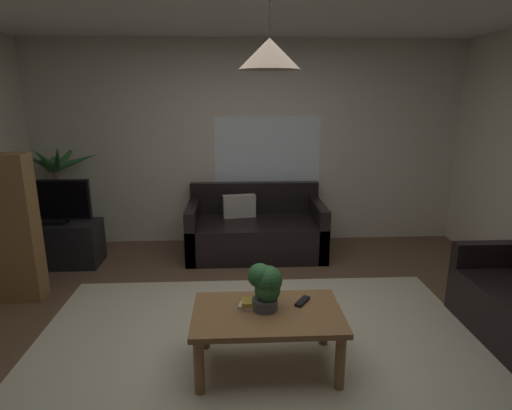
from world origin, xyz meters
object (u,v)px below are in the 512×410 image
(book_on_table_0, at_px, (250,306))
(pendant_lamp, at_px, (269,54))
(coffee_table, at_px, (267,321))
(tv_stand, at_px, (60,244))
(tv, at_px, (53,201))
(book_on_table_1, at_px, (252,302))
(potted_palm_corner, at_px, (59,197))
(couch_under_window, at_px, (255,232))
(remote_on_table_0, at_px, (302,301))
(potted_plant_on_table, at_px, (266,284))

(book_on_table_0, distance_m, pendant_lamp, 1.69)
(coffee_table, relative_size, tv_stand, 1.16)
(pendant_lamp, bearing_deg, tv, 138.56)
(coffee_table, height_order, book_on_table_1, book_on_table_1)
(book_on_table_1, distance_m, tv, 2.86)
(book_on_table_0, xyz_separation_m, potted_palm_corner, (-2.28, 2.47, 0.22))
(tv_stand, height_order, pendant_lamp, pendant_lamp)
(book_on_table_1, distance_m, tv_stand, 2.87)
(couch_under_window, height_order, tv_stand, couch_under_window)
(coffee_table, height_order, book_on_table_0, book_on_table_0)
(remote_on_table_0, distance_m, tv, 3.12)
(book_on_table_1, xyz_separation_m, potted_plant_on_table, (0.10, -0.01, 0.14))
(coffee_table, bearing_deg, potted_plant_on_table, 100.84)
(coffee_table, distance_m, tv, 3.00)
(tv_stand, bearing_deg, potted_palm_corner, 107.75)
(tv, bearing_deg, book_on_table_1, -41.86)
(couch_under_window, height_order, tv, tv)
(book_on_table_0, relative_size, book_on_table_1, 1.09)
(couch_under_window, height_order, coffee_table, couch_under_window)
(tv, distance_m, potted_palm_corner, 0.59)
(tv_stand, relative_size, tv, 1.12)
(remote_on_table_0, relative_size, tv_stand, 0.18)
(couch_under_window, relative_size, tv, 2.02)
(tv_stand, distance_m, tv, 0.51)
(tv, relative_size, pendant_lamp, 1.55)
(book_on_table_1, bearing_deg, tv, 138.14)
(coffee_table, height_order, remote_on_table_0, remote_on_table_0)
(tv, bearing_deg, remote_on_table_0, -36.63)
(potted_plant_on_table, distance_m, tv_stand, 2.97)
(remote_on_table_0, bearing_deg, book_on_table_1, -138.13)
(tv_stand, height_order, potted_palm_corner, potted_palm_corner)
(tv_stand, bearing_deg, pendant_lamp, -41.75)
(potted_plant_on_table, height_order, tv_stand, potted_plant_on_table)
(book_on_table_1, height_order, potted_palm_corner, potted_palm_corner)
(potted_palm_corner, bearing_deg, potted_plant_on_table, -45.99)
(coffee_table, xyz_separation_m, potted_palm_corner, (-2.40, 2.53, 0.30))
(book_on_table_1, distance_m, potted_palm_corner, 3.37)
(coffee_table, distance_m, tv_stand, 2.99)
(potted_plant_on_table, relative_size, tv, 0.41)
(potted_palm_corner, bearing_deg, tv, -72.89)
(couch_under_window, bearing_deg, potted_palm_corner, 173.36)
(tv_stand, height_order, tv, tv)
(remote_on_table_0, bearing_deg, potted_palm_corner, 172.28)
(coffee_table, bearing_deg, potted_palm_corner, 133.53)
(book_on_table_0, xyz_separation_m, book_on_table_1, (0.01, 0.01, 0.03))
(tv, bearing_deg, coffee_table, -41.44)
(coffee_table, height_order, potted_plant_on_table, potted_plant_on_table)
(book_on_table_0, height_order, tv_stand, tv_stand)
(couch_under_window, relative_size, potted_plant_on_table, 4.92)
(couch_under_window, relative_size, remote_on_table_0, 10.19)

